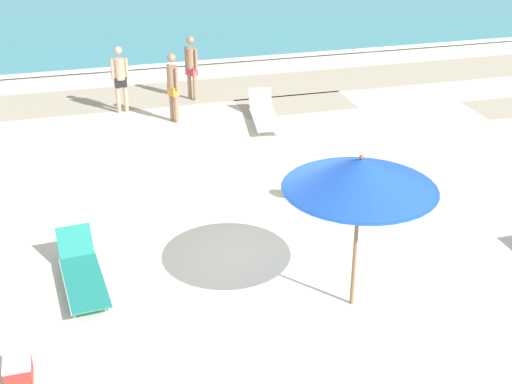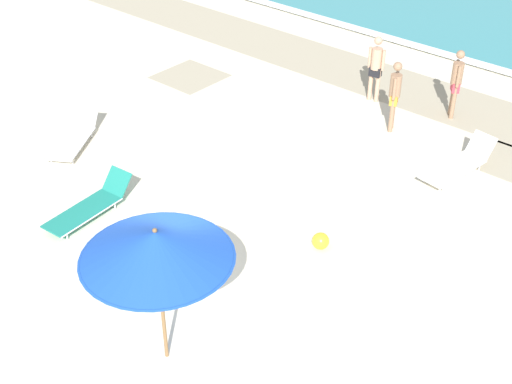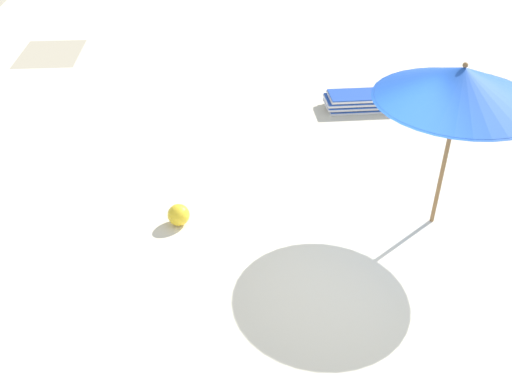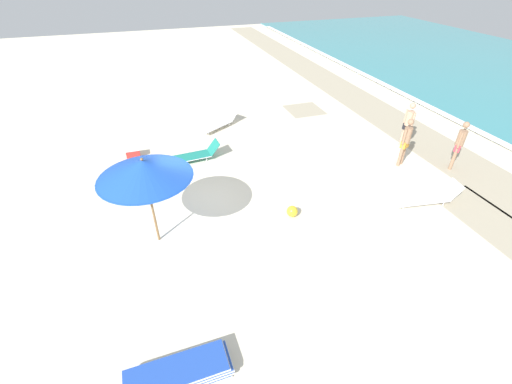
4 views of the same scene
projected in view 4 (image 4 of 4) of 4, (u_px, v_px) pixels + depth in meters
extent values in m
cube|color=beige|center=(209.00, 206.00, 10.56)|extent=(60.00, 60.00, 0.16)
cube|color=#B3A68B|center=(452.00, 157.00, 12.90)|extent=(57.00, 2.20, 0.00)
cube|color=#B3A68B|center=(304.00, 110.00, 16.77)|extent=(1.70, 1.67, 0.00)
cube|color=#B3A68B|center=(486.00, 219.00, 9.92)|extent=(3.10, 1.56, 0.00)
cube|color=white|center=(507.00, 145.00, 13.56)|extent=(56.00, 0.44, 0.01)
cylinder|color=olive|center=(152.00, 207.00, 8.57)|extent=(0.06, 0.06, 2.21)
cone|color=blue|center=(144.00, 169.00, 7.94)|extent=(2.25, 2.25, 0.45)
cylinder|color=#163D95|center=(146.00, 177.00, 8.06)|extent=(2.19, 2.19, 0.01)
sphere|color=olive|center=(142.00, 159.00, 7.79)|extent=(0.07, 0.07, 0.07)
cube|color=blue|center=(179.00, 377.00, 6.17)|extent=(0.64, 1.81, 0.03)
cube|color=silver|center=(179.00, 378.00, 6.18)|extent=(0.65, 1.85, 0.04)
cube|color=blue|center=(181.00, 374.00, 6.13)|extent=(0.64, 1.81, 0.03)
cube|color=silver|center=(181.00, 375.00, 6.15)|extent=(0.65, 1.85, 0.04)
cube|color=blue|center=(180.00, 371.00, 6.08)|extent=(0.64, 1.81, 0.03)
cube|color=silver|center=(181.00, 372.00, 6.10)|extent=(0.65, 1.85, 0.04)
cube|color=blue|center=(176.00, 370.00, 6.02)|extent=(0.64, 1.81, 0.03)
cube|color=silver|center=(176.00, 371.00, 6.03)|extent=(0.65, 1.85, 0.04)
cube|color=white|center=(420.00, 198.00, 10.44)|extent=(0.84, 1.76, 0.03)
cylinder|color=silver|center=(414.00, 193.00, 10.68)|extent=(0.27, 1.68, 0.03)
cylinder|color=silver|center=(425.00, 204.00, 10.19)|extent=(0.27, 1.68, 0.03)
cube|color=white|center=(452.00, 189.00, 10.45)|extent=(0.62, 0.43, 0.46)
cylinder|color=silver|center=(395.00, 198.00, 10.60)|extent=(0.03, 0.03, 0.16)
cylinder|color=silver|center=(403.00, 208.00, 10.19)|extent=(0.03, 0.03, 0.16)
cylinder|color=silver|center=(433.00, 194.00, 10.79)|extent=(0.03, 0.03, 0.16)
cylinder|color=silver|center=(443.00, 204.00, 10.38)|extent=(0.03, 0.03, 0.16)
cube|color=white|center=(215.00, 125.00, 14.84)|extent=(1.36, 1.68, 0.03)
cylinder|color=silver|center=(210.00, 124.00, 14.99)|extent=(0.88, 1.37, 0.03)
cylinder|color=silver|center=(220.00, 127.00, 14.68)|extent=(0.88, 1.37, 0.03)
cube|color=white|center=(231.00, 115.00, 15.38)|extent=(0.73, 0.69, 0.36)
cylinder|color=silver|center=(200.00, 131.00, 14.63)|extent=(0.03, 0.03, 0.16)
cylinder|color=silver|center=(209.00, 134.00, 14.37)|extent=(0.03, 0.03, 0.16)
cylinder|color=silver|center=(221.00, 121.00, 15.42)|extent=(0.03, 0.03, 0.16)
cylinder|color=silver|center=(229.00, 124.00, 15.15)|extent=(0.03, 0.03, 0.16)
cube|color=#1E8475|center=(188.00, 157.00, 12.54)|extent=(0.74, 1.68, 0.03)
cylinder|color=silver|center=(186.00, 153.00, 12.77)|extent=(0.17, 1.63, 0.03)
cylinder|color=silver|center=(190.00, 161.00, 12.32)|extent=(0.17, 1.63, 0.03)
cube|color=#1E8475|center=(213.00, 147.00, 12.74)|extent=(0.61, 0.43, 0.44)
cylinder|color=silver|center=(169.00, 160.00, 12.58)|extent=(0.03, 0.03, 0.16)
cylinder|color=silver|center=(172.00, 166.00, 12.20)|extent=(0.03, 0.03, 0.16)
cylinder|color=silver|center=(203.00, 153.00, 12.99)|extent=(0.03, 0.03, 0.16)
cylinder|color=silver|center=(207.00, 159.00, 12.61)|extent=(0.03, 0.03, 0.16)
cylinder|color=#A37A5B|center=(455.00, 156.00, 12.06)|extent=(0.11, 0.11, 0.90)
cylinder|color=#A37A5B|center=(454.00, 158.00, 11.93)|extent=(0.11, 0.11, 0.90)
cube|color=#D13D4C|center=(458.00, 147.00, 11.78)|extent=(0.32, 0.35, 0.24)
cylinder|color=#A37A5B|center=(461.00, 138.00, 11.58)|extent=(0.27, 0.27, 0.55)
cylinder|color=#A37A5B|center=(462.00, 136.00, 11.71)|extent=(0.08, 0.08, 0.55)
cylinder|color=#A37A5B|center=(460.00, 140.00, 11.46)|extent=(0.08, 0.08, 0.55)
sphere|color=#A37A5B|center=(466.00, 125.00, 11.30)|extent=(0.21, 0.21, 0.21)
cylinder|color=tan|center=(407.00, 137.00, 13.32)|extent=(0.11, 0.11, 0.90)
cylinder|color=tan|center=(403.00, 135.00, 13.47)|extent=(0.11, 0.11, 0.90)
cube|color=black|center=(407.00, 127.00, 13.18)|extent=(0.32, 0.22, 0.24)
cylinder|color=tan|center=(409.00, 118.00, 12.98)|extent=(0.27, 0.27, 0.55)
cylinder|color=tan|center=(413.00, 120.00, 12.84)|extent=(0.08, 0.08, 0.55)
cylinder|color=tan|center=(406.00, 117.00, 13.11)|extent=(0.08, 0.08, 0.55)
sphere|color=tan|center=(413.00, 106.00, 12.70)|extent=(0.21, 0.21, 0.21)
cylinder|color=#A37A5B|center=(404.00, 153.00, 12.24)|extent=(0.11, 0.11, 0.90)
cylinder|color=#A37A5B|center=(401.00, 155.00, 12.13)|extent=(0.11, 0.11, 0.90)
cube|color=gold|center=(405.00, 144.00, 11.98)|extent=(0.29, 0.35, 0.24)
cylinder|color=#A37A5B|center=(407.00, 135.00, 11.77)|extent=(0.27, 0.27, 0.55)
cylinder|color=#A37A5B|center=(410.00, 134.00, 11.88)|extent=(0.08, 0.08, 0.55)
cylinder|color=#A37A5B|center=(405.00, 137.00, 11.67)|extent=(0.08, 0.08, 0.55)
sphere|color=#A37A5B|center=(411.00, 122.00, 11.49)|extent=(0.21, 0.21, 0.21)
sphere|color=yellow|center=(292.00, 211.00, 9.94)|extent=(0.33, 0.33, 0.33)
cube|color=red|center=(133.00, 153.00, 12.81)|extent=(0.34, 0.48, 0.32)
cube|color=white|center=(132.00, 149.00, 12.70)|extent=(0.36, 0.50, 0.05)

